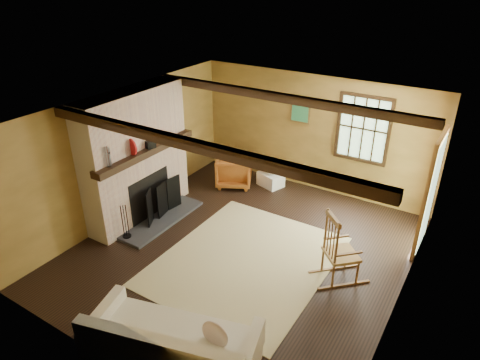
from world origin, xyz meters
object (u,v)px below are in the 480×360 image
Objects in this scene: sofa at (172,350)px; rocking_chair at (339,252)px; laundry_basket at (271,179)px; armchair at (234,170)px; fireplace at (137,161)px.

rocking_chair is at bearing 52.89° from sofa.
sofa is 4.30× the size of laundry_basket.
rocking_chair is 1.54× the size of armchair.
sofa is at bearing 87.22° from armchair.
fireplace is 4.80× the size of laundry_basket.
fireplace is 3.74m from sofa.
rocking_chair reaches higher than laundry_basket.
sofa is 4.89m from laundry_basket.
rocking_chair is 3.17m from laundry_basket.
rocking_chair is 0.53× the size of sofa.
fireplace is at bearing -123.09° from laundry_basket.
fireplace is 1.12× the size of sofa.
laundry_basket is at bearing 56.91° from fireplace.
armchair is (0.81, 1.96, -0.77)m from fireplace.
fireplace reaches higher than armchair.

